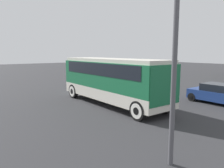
% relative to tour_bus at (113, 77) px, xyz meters
% --- Properties ---
extents(ground_plane, '(120.00, 120.00, 0.00)m').
position_rel_tour_bus_xyz_m(ground_plane, '(-0.10, -0.00, -1.90)').
color(ground_plane, '#2D2D30').
extents(tour_bus, '(9.24, 2.56, 3.16)m').
position_rel_tour_bus_xyz_m(tour_bus, '(0.00, 0.00, 0.00)').
color(tour_bus, silver).
rests_on(tour_bus, ground_plane).
extents(parked_car_near, '(4.33, 1.95, 1.49)m').
position_rel_tour_bus_xyz_m(parked_car_near, '(-3.23, 5.59, -1.16)').
color(parked_car_near, black).
rests_on(parked_car_near, ground_plane).
extents(parked_car_mid, '(4.77, 1.89, 1.40)m').
position_rel_tour_bus_xyz_m(parked_car_mid, '(4.60, 6.14, -1.21)').
color(parked_car_mid, navy).
rests_on(parked_car_mid, ground_plane).
extents(lamp_post, '(0.44, 0.44, 5.71)m').
position_rel_tour_bus_xyz_m(lamp_post, '(7.62, -3.48, 1.85)').
color(lamp_post, '#515156').
rests_on(lamp_post, ground_plane).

